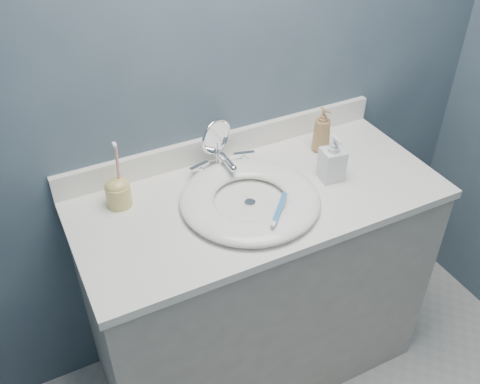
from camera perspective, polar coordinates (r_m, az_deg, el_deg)
back_wall at (r=1.80m, az=-1.97°, el=12.73°), size 2.20×0.02×2.40m
vanity_cabinet at (r=2.06m, az=1.78°, el=-10.29°), size 1.20×0.55×0.85m
countertop at (r=1.76m, az=2.06°, el=-0.64°), size 1.22×0.57×0.03m
backsplash at (r=1.92m, az=-1.64°, el=5.12°), size 1.22×0.02×0.09m
basin at (r=1.70m, az=1.08°, el=-0.77°), size 0.45×0.45×0.04m
drain at (r=1.71m, az=1.07°, el=-1.16°), size 0.04×0.04×0.01m
faucet at (r=1.84m, az=-1.76°, el=2.85°), size 0.25×0.13×0.07m
makeup_mirror at (r=1.81m, az=-2.52°, el=5.30°), size 0.13×0.07×0.19m
soap_bottle_amber at (r=1.95m, az=8.74°, el=6.57°), size 0.08×0.08×0.17m
soap_bottle_clear at (r=1.81m, az=9.87°, el=3.66°), size 0.08×0.09×0.17m
toothbrush_holder at (r=1.72m, az=-12.87°, el=0.07°), size 0.08×0.08×0.23m
toothbrush_lying at (r=1.62m, az=4.18°, el=-1.94°), size 0.13×0.14×0.02m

